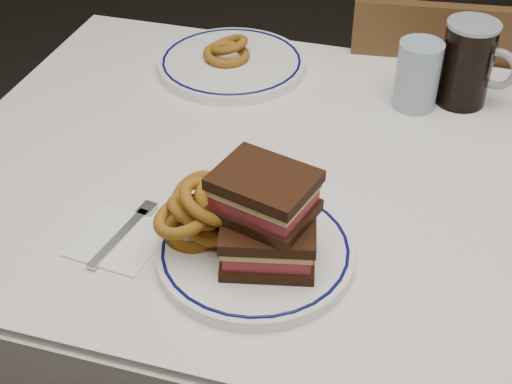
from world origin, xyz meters
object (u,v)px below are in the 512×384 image
(reuben_sandwich, at_px, (266,218))
(beer_mug, at_px, (468,63))
(chair_far, at_px, (428,143))
(main_plate, at_px, (255,251))
(far_plate, at_px, (232,63))

(reuben_sandwich, height_order, beer_mug, beer_mug)
(chair_far, bearing_deg, reuben_sandwich, -103.32)
(main_plate, bearing_deg, reuben_sandwich, -26.87)
(main_plate, bearing_deg, far_plate, 111.19)
(chair_far, distance_m, beer_mug, 0.45)
(chair_far, xyz_separation_m, beer_mug, (0.04, -0.27, 0.36))
(chair_far, xyz_separation_m, main_plate, (-0.20, -0.77, 0.29))
(main_plate, xyz_separation_m, beer_mug, (0.25, 0.50, 0.07))
(main_plate, height_order, reuben_sandwich, reuben_sandwich)
(chair_far, bearing_deg, main_plate, -104.67)
(beer_mug, bearing_deg, reuben_sandwich, -114.27)
(main_plate, bearing_deg, chair_far, 75.33)
(main_plate, xyz_separation_m, far_plate, (-0.19, 0.50, 0.00))
(chair_far, xyz_separation_m, far_plate, (-0.40, -0.27, 0.29))
(chair_far, distance_m, reuben_sandwich, 0.88)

